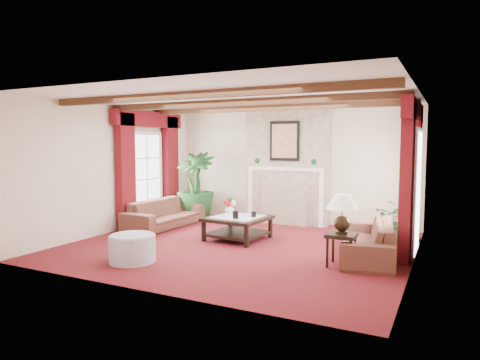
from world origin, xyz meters
The scene contains 23 objects.
floor centered at (0.00, 0.00, 0.00)m, with size 6.00×6.00×0.00m, color #450C12.
ceiling centered at (0.00, 0.00, 2.70)m, with size 6.00×6.00×0.00m, color white.
back_wall centered at (0.00, 2.75, 1.35)m, with size 6.00×0.02×2.70m, color beige.
left_wall centered at (-3.00, 0.00, 1.35)m, with size 0.02×5.50×2.70m, color beige.
right_wall centered at (3.00, 0.00, 1.35)m, with size 0.02×5.50×2.70m, color beige.
ceiling_beams centered at (0.00, 0.00, 2.64)m, with size 6.00×3.00×0.12m, color #341B10, non-canonical shape.
fireplace centered at (0.00, 2.55, 2.70)m, with size 2.00×0.52×2.70m, color tan, non-canonical shape.
french_door_left centered at (-2.97, 1.00, 2.13)m, with size 0.10×1.10×2.16m, color white, non-canonical shape.
french_door_right centered at (2.97, 1.00, 2.13)m, with size 0.10×1.10×2.16m, color white, non-canonical shape.
curtains_left centered at (-2.86, 1.00, 2.55)m, with size 0.20×2.40×2.55m, color #4C0A0D, non-canonical shape.
curtains_right centered at (2.86, 1.00, 2.55)m, with size 0.20×2.40×2.55m, color #4C0A0D, non-canonical shape.
sofa_left centered at (-2.32, 0.83, 0.41)m, with size 0.67×2.13×0.83m, color #390F16.
sofa_right centered at (2.27, 0.24, 0.40)m, with size 0.94×2.12×0.80m, color #390F16.
potted_palm centered at (-2.23, 2.00, 0.47)m, with size 1.09×1.76×0.94m, color black.
small_plant centered at (2.56, 1.65, 0.32)m, with size 0.93×0.99×0.64m, color black.
coffee_table centered at (-0.26, 0.43, 0.23)m, with size 1.10×1.10×0.45m, color black, non-canonical shape.
side_table centered at (2.01, -0.50, 0.26)m, with size 0.44×0.44×0.52m, color black, non-canonical shape.
ottoman centered at (-1.05, -1.75, 0.21)m, with size 0.74×0.74×0.43m, color #A098AC.
table_lamp centered at (2.01, -0.50, 0.83)m, with size 0.50×0.50×0.63m, color black, non-canonical shape.
flower_vase centered at (-0.60, 0.73, 0.54)m, with size 0.23×0.23×0.19m, color silver.
book centered at (-0.07, 0.16, 0.59)m, with size 0.20×0.05×0.28m, color black.
photo_frame_a centered at (-0.18, 0.18, 0.53)m, with size 0.12×0.02×0.16m, color black, non-canonical shape.
photo_frame_b centered at (0.06, 0.49, 0.51)m, with size 0.09×0.02×0.12m, color black, non-canonical shape.
Camera 1 is at (3.50, -7.01, 1.91)m, focal length 32.00 mm.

